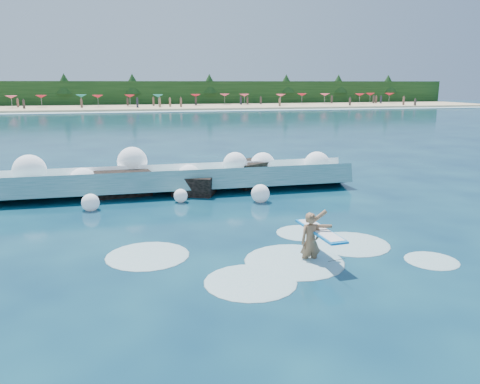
{
  "coord_description": "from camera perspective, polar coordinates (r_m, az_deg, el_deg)",
  "views": [
    {
      "loc": [
        -1.98,
        -12.4,
        4.67
      ],
      "look_at": [
        1.5,
        2.0,
        1.2
      ],
      "focal_mm": 35.0,
      "sensor_mm": 36.0,
      "label": 1
    }
  ],
  "objects": [
    {
      "name": "rock_cluster",
      "position": [
        20.82,
        -6.93,
        1.29
      ],
      "size": [
        8.13,
        3.26,
        1.31
      ],
      "color": "black",
      "rests_on": "ground"
    },
    {
      "name": "surfer_with_board",
      "position": [
        12.7,
        8.88,
        -5.73
      ],
      "size": [
        0.89,
        2.81,
        1.59
      ],
      "color": "#926544",
      "rests_on": "ground"
    },
    {
      "name": "treeline",
      "position": [
        100.45,
        -12.71,
        11.63
      ],
      "size": [
        140.0,
        4.0,
        5.0
      ],
      "primitive_type": "cube",
      "color": "black",
      "rests_on": "ground"
    },
    {
      "name": "beach",
      "position": [
        90.54,
        -12.5,
        10.04
      ],
      "size": [
        140.0,
        20.0,
        0.4
      ],
      "primitive_type": "cube",
      "color": "tan",
      "rests_on": "ground"
    },
    {
      "name": "ground",
      "position": [
        13.4,
        -4.27,
        -7.25
      ],
      "size": [
        200.0,
        200.0,
        0.0
      ],
      "primitive_type": "plane",
      "color": "#07243E",
      "rests_on": "ground"
    },
    {
      "name": "surf_foam",
      "position": [
        12.97,
        4.47,
        -7.96
      ],
      "size": [
        9.3,
        5.25,
        0.14
      ],
      "color": "silver",
      "rests_on": "ground"
    },
    {
      "name": "wet_band",
      "position": [
        79.56,
        -12.3,
        9.54
      ],
      "size": [
        140.0,
        5.0,
        0.08
      ],
      "primitive_type": "cube",
      "color": "silver",
      "rests_on": "ground"
    },
    {
      "name": "beach_umbrellas",
      "position": [
        91.95,
        -12.62,
        11.36
      ],
      "size": [
        110.82,
        6.8,
        0.5
      ],
      "color": "red",
      "rests_on": "ground"
    },
    {
      "name": "wave_spray",
      "position": [
        20.6,
        -10.12,
        2.53
      ],
      "size": [
        15.48,
        4.53,
        1.96
      ],
      "color": "white",
      "rests_on": "ground"
    },
    {
      "name": "breaking_wave",
      "position": [
        20.77,
        -9.87,
        1.44
      ],
      "size": [
        17.07,
        2.7,
        1.47
      ],
      "color": "teal",
      "rests_on": "ground"
    },
    {
      "name": "beachgoers",
      "position": [
        87.95,
        -8.88,
        10.71
      ],
      "size": [
        97.12,
        13.87,
        1.93
      ],
      "color": "#3F332D",
      "rests_on": "ground"
    }
  ]
}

